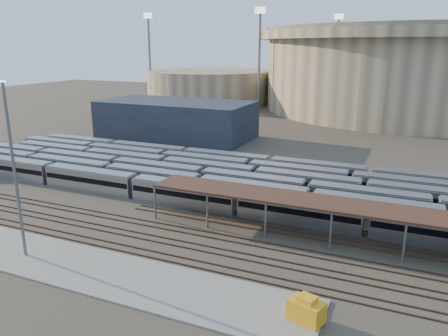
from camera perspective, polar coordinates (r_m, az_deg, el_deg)
ground at (r=61.60m, az=-3.19°, el=-8.12°), size 420.00×420.00×0.00m
apron at (r=52.84m, az=-15.76°, el=-12.90°), size 50.00×9.00×0.20m
subway_trains at (r=77.54m, az=1.64°, el=-1.59°), size 122.30×23.90×3.60m
inspection_shed at (r=57.82m, az=18.60°, el=-5.26°), size 60.30×6.00×5.30m
empty_tracks at (r=57.57m, az=-5.46°, el=-9.86°), size 170.00×9.62×0.18m
stadium at (r=190.34m, az=23.97°, el=11.91°), size 124.00×124.00×32.50m
secondary_arena at (r=200.29m, az=-1.81°, el=10.63°), size 56.00×56.00×14.00m
service_building at (r=123.02m, az=-6.29°, el=6.36°), size 42.00×20.00×10.00m
floodlight_0 at (r=169.60m, az=4.62°, el=14.28°), size 4.00×1.00×38.40m
floodlight_1 at (r=203.02m, az=-9.69°, el=14.35°), size 4.00×1.00×38.40m
floodlight_3 at (r=213.20m, az=14.46°, el=14.14°), size 4.00×1.00×38.40m
yard_light_pole at (r=56.04m, az=-25.68°, el=-0.44°), size 0.82×0.36×21.00m
yellow_equipment at (r=43.18m, az=10.69°, el=-17.86°), size 3.66×2.87×2.00m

